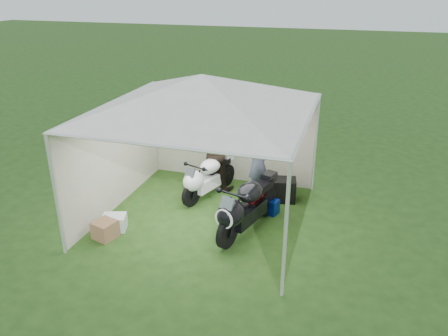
{
  "coord_description": "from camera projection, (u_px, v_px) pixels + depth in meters",
  "views": [
    {
      "loc": [
        2.76,
        -7.57,
        4.58
      ],
      "look_at": [
        0.32,
        0.35,
        1.01
      ],
      "focal_mm": 35.0,
      "sensor_mm": 36.0,
      "label": 1
    }
  ],
  "objects": [
    {
      "name": "crate_0",
      "position": [
        114.0,
        222.0,
        8.68
      ],
      "size": [
        0.54,
        0.48,
        0.31
      ],
      "primitive_type": "cube",
      "rotation": [
        0.0,
        0.0,
        0.31
      ],
      "color": "silver",
      "rests_on": "ground"
    },
    {
      "name": "motorcycle_black",
      "position": [
        245.0,
        206.0,
        8.41
      ],
      "size": [
        0.89,
        2.05,
        1.04
      ],
      "rotation": [
        0.0,
        0.0,
        -0.29
      ],
      "color": "black",
      "rests_on": "ground"
    },
    {
      "name": "motorcycle_white",
      "position": [
        206.0,
        177.0,
        9.86
      ],
      "size": [
        0.83,
        1.76,
        0.9
      ],
      "rotation": [
        0.0,
        0.0,
        -0.33
      ],
      "color": "black",
      "rests_on": "ground"
    },
    {
      "name": "crate_1",
      "position": [
        105.0,
        230.0,
        8.39
      ],
      "size": [
        0.48,
        0.48,
        0.35
      ],
      "primitive_type": "cube",
      "rotation": [
        0.0,
        0.0,
        -0.29
      ],
      "color": "brown",
      "rests_on": "ground"
    },
    {
      "name": "canopy_tent",
      "position": [
        203.0,
        96.0,
        8.22
      ],
      "size": [
        5.66,
        5.66,
        3.0
      ],
      "color": "silver",
      "rests_on": "ground"
    },
    {
      "name": "ground",
      "position": [
        205.0,
        216.0,
        9.21
      ],
      "size": [
        80.0,
        80.0,
        0.0
      ],
      "primitive_type": "plane",
      "color": "#1F3C13",
      "rests_on": "ground"
    },
    {
      "name": "person_blue_jacket",
      "position": [
        258.0,
        162.0,
        9.83
      ],
      "size": [
        0.65,
        0.71,
        1.64
      ],
      "primitive_type": "imported",
      "rotation": [
        0.0,
        0.0,
        -2.12
      ],
      "color": "slate",
      "rests_on": "ground"
    },
    {
      "name": "person_dark_jacket",
      "position": [
        216.0,
        151.0,
        10.14
      ],
      "size": [
        0.96,
        0.78,
        1.86
      ],
      "primitive_type": "imported",
      "rotation": [
        0.0,
        0.0,
        3.05
      ],
      "color": "black",
      "rests_on": "ground"
    },
    {
      "name": "equipment_box",
      "position": [
        284.0,
        190.0,
        9.79
      ],
      "size": [
        0.59,
        0.51,
        0.52
      ],
      "primitive_type": "cube",
      "rotation": [
        0.0,
        0.0,
        0.19
      ],
      "color": "black",
      "rests_on": "ground"
    },
    {
      "name": "paddock_stand",
      "position": [
        268.0,
        206.0,
        9.31
      ],
      "size": [
        0.48,
        0.38,
        0.32
      ],
      "primitive_type": "cube",
      "rotation": [
        0.0,
        0.0,
        -0.29
      ],
      "color": "#0826B6",
      "rests_on": "ground"
    }
  ]
}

